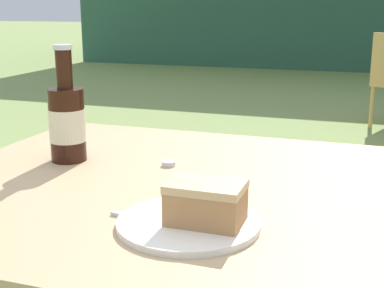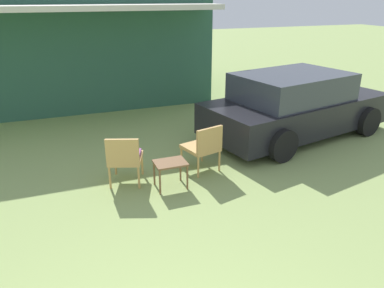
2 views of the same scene
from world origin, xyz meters
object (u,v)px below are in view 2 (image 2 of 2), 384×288
(wicker_chair_plain, at_px, (203,146))
(garden_side_table, at_px, (170,165))
(wicker_chair_cushioned, at_px, (125,157))
(parked_car, at_px, (295,106))

(wicker_chair_plain, distance_m, garden_side_table, 0.80)
(wicker_chair_cushioned, xyz_separation_m, wicker_chair_plain, (1.34, -0.02, 0.00))
(parked_car, height_order, wicker_chair_plain, parked_car)
(wicker_chair_plain, bearing_deg, wicker_chair_cushioned, -15.82)
(parked_car, height_order, wicker_chair_cushioned, parked_car)
(parked_car, distance_m, wicker_chair_cushioned, 3.97)
(parked_car, relative_size, wicker_chair_plain, 5.24)
(parked_car, height_order, garden_side_table, parked_car)
(wicker_chair_plain, xyz_separation_m, garden_side_table, (-0.71, -0.36, -0.10))
(parked_car, xyz_separation_m, garden_side_table, (-3.22, -1.34, -0.28))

